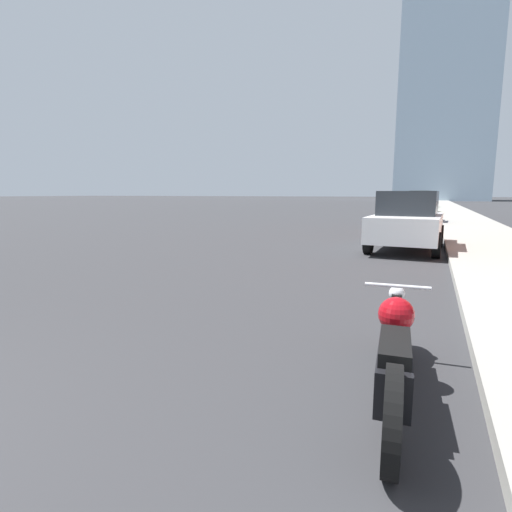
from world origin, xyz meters
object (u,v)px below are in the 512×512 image
Objects in this scene: motorcycle at (394,351)px; parked_car_silver at (427,200)px; parked_car_yellow at (420,202)px; parked_car_white at (407,221)px; parked_car_green at (426,201)px; parked_car_blue at (419,209)px.

motorcycle is 56.40m from parked_car_silver.
parked_car_silver is (0.31, 23.87, -0.11)m from parked_car_yellow.
parked_car_yellow is (-0.67, 32.53, 0.51)m from motorcycle.
parked_car_yellow reaches higher than motorcycle.
parked_car_white is 0.92× the size of parked_car_yellow.
parked_car_white is 23.37m from parked_car_yellow.
parked_car_green is (-0.35, 45.47, 0.41)m from motorcycle.
parked_car_white is 36.31m from parked_car_green.
parked_car_yellow reaches higher than parked_car_silver.
parked_car_yellow is 1.03× the size of parked_car_silver.
parked_car_yellow is at bearing 87.20° from motorcycle.
parked_car_green is (0.32, 12.94, -0.11)m from parked_car_yellow.
parked_car_green is at bearing 93.62° from parked_car_blue.
parked_car_silver is (0.04, 47.24, -0.07)m from parked_car_white.
parked_car_blue is at bearing 87.04° from motorcycle.
parked_car_blue is 1.00× the size of parked_car_green.
parked_car_blue is at bearing -89.06° from parked_car_green.
parked_car_white is (-0.41, 9.16, 0.47)m from motorcycle.
parked_car_yellow is at bearing -90.46° from parked_car_green.
parked_car_green reaches higher than parked_car_silver.
parked_car_yellow is 12.95m from parked_car_green.
parked_car_green is 10.92m from parked_car_silver.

